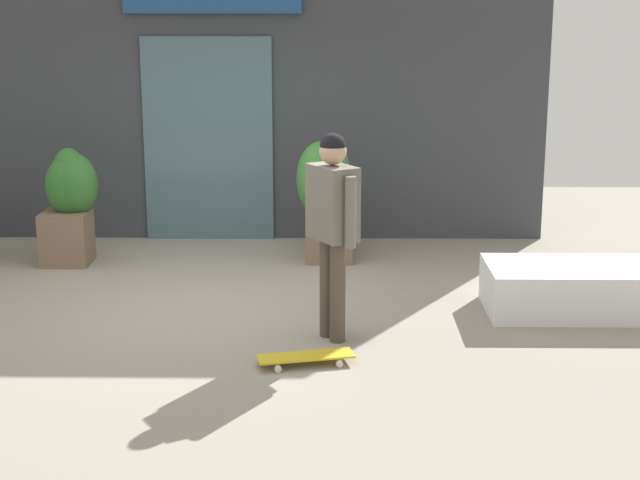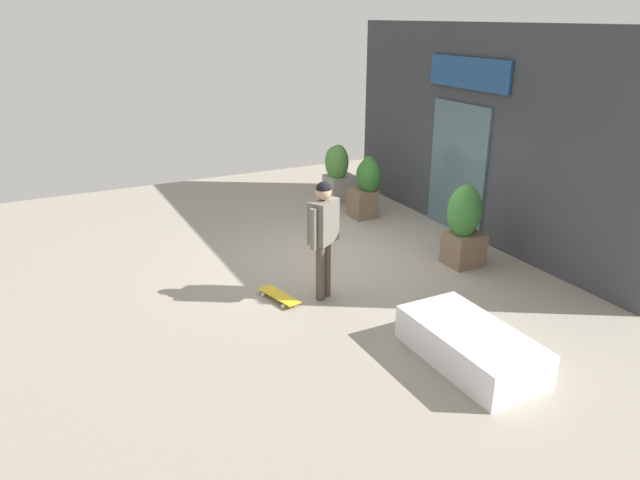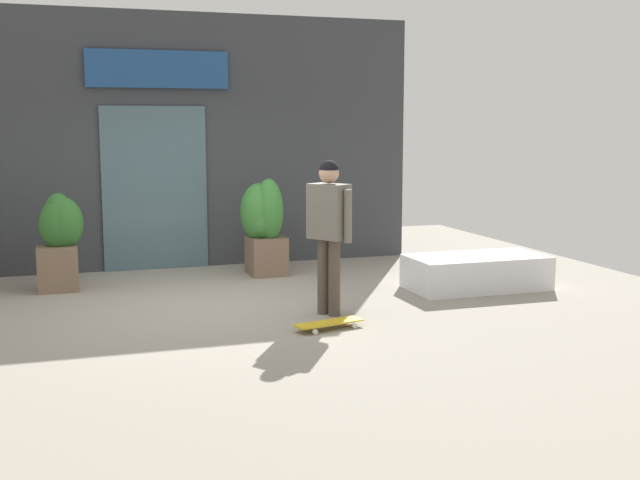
{
  "view_description": "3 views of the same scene",
  "coord_description": "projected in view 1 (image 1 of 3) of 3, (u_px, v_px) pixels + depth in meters",
  "views": [
    {
      "loc": [
        1.14,
        -8.55,
        2.73
      ],
      "look_at": [
        1.05,
        -0.88,
        0.85
      ],
      "focal_mm": 54.43,
      "sensor_mm": 36.0,
      "label": 1
    },
    {
      "loc": [
        7.91,
        -4.38,
        3.82
      ],
      "look_at": [
        1.05,
        -0.88,
        0.85
      ],
      "focal_mm": 32.94,
      "sensor_mm": 36.0,
      "label": 2
    },
    {
      "loc": [
        -1.75,
        -9.25,
        2.12
      ],
      "look_at": [
        1.05,
        -0.88,
        0.85
      ],
      "focal_mm": 45.64,
      "sensor_mm": 36.0,
      "label": 3
    }
  ],
  "objects": [
    {
      "name": "skateboarder",
      "position": [
        333.0,
        215.0,
        7.85
      ],
      "size": [
        0.45,
        0.54,
        1.72
      ],
      "rotation": [
        0.0,
        0.0,
        -2.59
      ],
      "color": "#4C4238",
      "rests_on": "ground_plane"
    },
    {
      "name": "snow_ledge",
      "position": [
        584.0,
        289.0,
        8.75
      ],
      "size": [
        1.76,
        0.9,
        0.43
      ],
      "primitive_type": "cube",
      "color": "white",
      "rests_on": "ground_plane"
    },
    {
      "name": "ground_plane",
      "position": [
        208.0,
        306.0,
        8.97
      ],
      "size": [
        12.0,
        12.0,
        0.0
      ],
      "primitive_type": "plane",
      "color": "gray"
    },
    {
      "name": "planter_box_right",
      "position": [
        325.0,
        193.0,
        10.43
      ],
      "size": [
        0.61,
        0.64,
        1.36
      ],
      "color": "brown",
      "rests_on": "ground_plane"
    },
    {
      "name": "skateboard",
      "position": [
        306.0,
        357.0,
        7.5
      ],
      "size": [
        0.78,
        0.38,
        0.08
      ],
      "rotation": [
        0.0,
        0.0,
        -2.91
      ],
      "color": "gold",
      "rests_on": "ground_plane"
    },
    {
      "name": "planter_box_left",
      "position": [
        70.0,
        198.0,
        10.31
      ],
      "size": [
        0.59,
        0.53,
        1.24
      ],
      "color": "brown",
      "rests_on": "ground_plane"
    },
    {
      "name": "building_facade",
      "position": [
        233.0,
        82.0,
        11.23
      ],
      "size": [
        7.25,
        0.31,
        3.7
      ],
      "color": "#383A3F",
      "rests_on": "ground_plane"
    }
  ]
}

